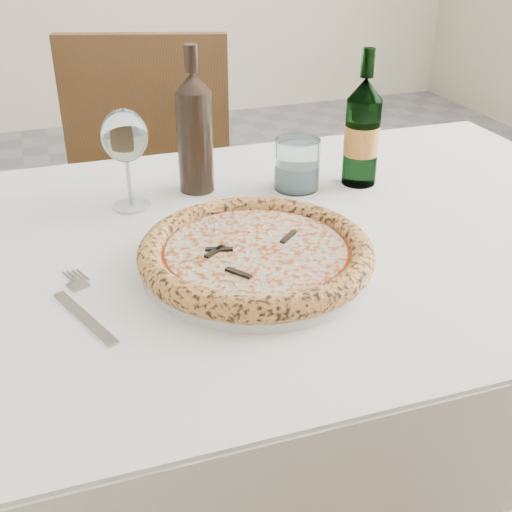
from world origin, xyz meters
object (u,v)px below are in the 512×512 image
(beer_bottle, at_px, (362,132))
(plate, at_px, (256,263))
(tumbler, at_px, (297,167))
(wine_glass, at_px, (125,138))
(pizza, at_px, (256,252))
(dining_table, at_px, (236,285))
(chair_far, at_px, (146,191))
(wine_bottle, at_px, (195,131))

(beer_bottle, bearing_deg, plate, -140.23)
(beer_bottle, bearing_deg, tumbler, 172.39)
(plate, height_order, wine_glass, wine_glass)
(pizza, xyz_separation_m, tumbler, (0.17, 0.26, 0.01))
(dining_table, relative_size, beer_bottle, 5.90)
(chair_far, distance_m, beer_bottle, 0.77)
(plate, relative_size, tumbler, 3.53)
(plate, distance_m, wine_bottle, 0.33)
(wine_glass, height_order, beer_bottle, beer_bottle)
(plate, bearing_deg, dining_table, 90.00)
(plate, xyz_separation_m, beer_bottle, (0.30, 0.25, 0.09))
(dining_table, bearing_deg, wine_glass, 127.05)
(pizza, bearing_deg, plate, -19.36)
(wine_glass, bearing_deg, tumbler, -3.06)
(chair_far, relative_size, plate, 2.80)
(dining_table, xyz_separation_m, tumbler, (0.17, 0.16, 0.13))
(chair_far, height_order, plate, chair_far)
(beer_bottle, relative_size, wine_bottle, 0.95)
(pizza, bearing_deg, wine_glass, 115.81)
(pizza, height_order, wine_glass, wine_glass)
(wine_bottle, bearing_deg, wine_glass, -163.69)
(chair_far, bearing_deg, dining_table, -89.06)
(plate, distance_m, wine_glass, 0.33)
(chair_far, xyz_separation_m, pizza, (0.01, -0.87, 0.25))
(wine_glass, bearing_deg, dining_table, -52.95)
(dining_table, distance_m, chair_far, 0.78)
(plate, relative_size, wine_glass, 1.89)
(pizza, height_order, wine_bottle, wine_bottle)
(dining_table, bearing_deg, chair_far, 90.94)
(pizza, distance_m, beer_bottle, 0.39)
(dining_table, distance_m, tumbler, 0.27)
(dining_table, bearing_deg, pizza, -90.00)
(plate, height_order, beer_bottle, beer_bottle)
(dining_table, bearing_deg, tumbler, 43.03)
(dining_table, distance_m, pizza, 0.15)
(plate, distance_m, tumbler, 0.32)
(tumbler, relative_size, beer_bottle, 0.38)
(dining_table, relative_size, pizza, 4.31)
(beer_bottle, bearing_deg, wine_bottle, 166.72)
(dining_table, relative_size, wine_glass, 8.42)
(tumbler, bearing_deg, wine_bottle, 162.99)
(tumbler, distance_m, beer_bottle, 0.14)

